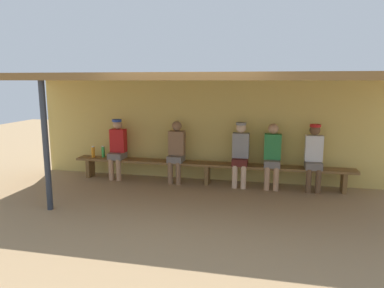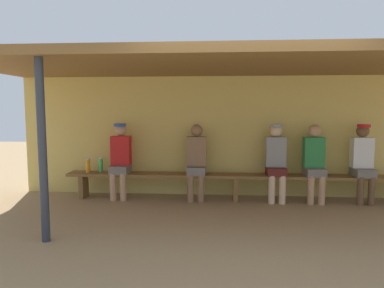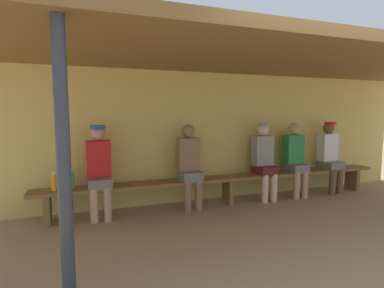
% 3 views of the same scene
% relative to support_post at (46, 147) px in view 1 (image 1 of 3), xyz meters
% --- Properties ---
extents(ground_plane, '(24.00, 24.00, 0.00)m').
position_rel_support_post_xyz_m(ground_plane, '(2.39, 0.55, -1.10)').
color(ground_plane, '#9E7F59').
extents(back_wall, '(8.00, 0.20, 2.20)m').
position_rel_support_post_xyz_m(back_wall, '(2.39, 2.55, 0.00)').
color(back_wall, '#D8BC60').
rests_on(back_wall, ground).
extents(dugout_roof, '(8.00, 2.80, 0.12)m').
position_rel_support_post_xyz_m(dugout_roof, '(2.39, 1.25, 1.16)').
color(dugout_roof, brown).
rests_on(dugout_roof, back_wall).
extents(support_post, '(0.10, 0.10, 2.20)m').
position_rel_support_post_xyz_m(support_post, '(0.00, 0.00, 0.00)').
color(support_post, '#2D333D').
rests_on(support_post, ground).
extents(bench, '(6.00, 0.36, 0.46)m').
position_rel_support_post_xyz_m(bench, '(2.39, 2.10, -0.71)').
color(bench, brown).
rests_on(bench, ground).
extents(player_in_white, '(0.34, 0.42, 1.34)m').
position_rel_support_post_xyz_m(player_in_white, '(4.54, 2.10, -0.35)').
color(player_in_white, slate).
rests_on(player_in_white, ground).
extents(player_in_blue, '(0.34, 0.42, 1.34)m').
position_rel_support_post_xyz_m(player_in_blue, '(0.33, 2.10, -0.35)').
color(player_in_blue, slate).
rests_on(player_in_blue, ground).
extents(player_near_post, '(0.34, 0.42, 1.34)m').
position_rel_support_post_xyz_m(player_near_post, '(1.70, 2.10, -0.37)').
color(player_near_post, slate).
rests_on(player_near_post, ground).
extents(player_shirtless_tan, '(0.34, 0.42, 1.34)m').
position_rel_support_post_xyz_m(player_shirtless_tan, '(3.08, 2.10, -0.35)').
color(player_shirtless_tan, '#591E19').
rests_on(player_shirtless_tan, ground).
extents(player_middle, '(0.34, 0.42, 1.34)m').
position_rel_support_post_xyz_m(player_middle, '(3.73, 2.10, -0.37)').
color(player_middle, slate).
rests_on(player_middle, ground).
extents(water_bottle_orange, '(0.07, 0.07, 0.27)m').
position_rel_support_post_xyz_m(water_bottle_orange, '(-0.05, 2.15, -0.51)').
color(water_bottle_orange, green).
rests_on(water_bottle_orange, bench).
extents(water_bottle_clear, '(0.08, 0.08, 0.26)m').
position_rel_support_post_xyz_m(water_bottle_clear, '(-0.26, 2.08, -0.51)').
color(water_bottle_clear, orange).
rests_on(water_bottle_clear, bench).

